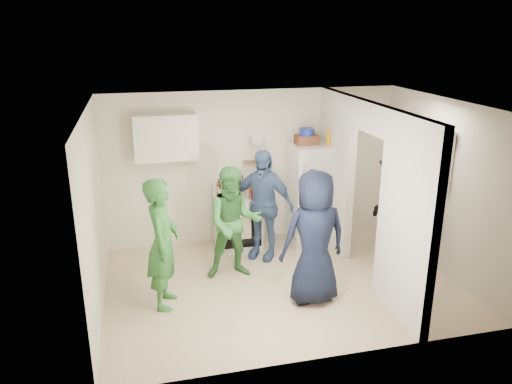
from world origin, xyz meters
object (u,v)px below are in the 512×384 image
at_px(wicker_basket, 307,140).
at_px(blue_bowl, 307,132).
at_px(stove, 238,222).
at_px(person_green_center, 234,223).
at_px(person_navy, 314,238).
at_px(person_nook, 398,208).
at_px(person_denim, 262,205).
at_px(fridge, 312,194).
at_px(person_green_left, 163,244).
at_px(yellow_cup_stack_top, 329,138).

bearing_deg(wicker_basket, blue_bowl, 0.00).
bearing_deg(stove, person_green_center, -104.41).
distance_m(person_green_center, person_navy, 1.25).
relative_size(stove, person_nook, 0.48).
xyz_separation_m(stove, person_denim, (0.29, -0.45, 0.43)).
relative_size(fridge, blue_bowl, 6.88).
xyz_separation_m(stove, blue_bowl, (1.13, 0.02, 1.42)).
bearing_deg(person_green_left, person_green_center, -47.91).
xyz_separation_m(stove, person_green_center, (-0.25, -0.96, 0.38)).
relative_size(person_denim, person_nook, 0.96).
height_order(wicker_basket, person_denim, wicker_basket).
xyz_separation_m(person_navy, person_nook, (1.57, 0.72, 0.01)).
distance_m(person_green_left, person_nook, 3.47).
bearing_deg(person_denim, wicker_basket, 66.69).
distance_m(stove, person_green_center, 1.06).
height_order(person_green_left, person_green_center, person_green_left).
xyz_separation_m(blue_bowl, person_nook, (1.05, -1.18, -0.96)).
distance_m(stove, person_green_left, 2.03).
bearing_deg(person_navy, stove, -75.09).
xyz_separation_m(fridge, wicker_basket, (-0.10, 0.05, 0.90)).
height_order(wicker_basket, person_green_center, wicker_basket).
xyz_separation_m(person_green_left, person_denim, (1.56, 1.08, 0.01)).
height_order(fridge, person_green_left, person_green_left).
distance_m(fridge, blue_bowl, 1.04).
xyz_separation_m(stove, fridge, (1.23, -0.03, 0.39)).
distance_m(wicker_basket, yellow_cup_stack_top, 0.36).
bearing_deg(fridge, stove, 178.61).
xyz_separation_m(person_denim, person_navy, (0.32, -1.42, 0.02)).
bearing_deg(wicker_basket, person_green_left, -147.15).
distance_m(stove, blue_bowl, 1.82).
distance_m(stove, person_denim, 0.68).
bearing_deg(yellow_cup_stack_top, person_green_left, -152.76).
height_order(person_green_left, person_nook, person_nook).
distance_m(person_denim, person_navy, 1.46).
xyz_separation_m(stove, wicker_basket, (1.13, 0.02, 1.29)).
xyz_separation_m(yellow_cup_stack_top, person_green_left, (-2.73, -1.40, -0.92)).
bearing_deg(person_navy, person_green_left, -13.40).
distance_m(wicker_basket, person_green_center, 1.93).
bearing_deg(person_green_center, stove, 79.42).
height_order(wicker_basket, person_navy, wicker_basket).
relative_size(fridge, wicker_basket, 4.71).
height_order(fridge, person_green_center, fridge).
bearing_deg(blue_bowl, fridge, -26.57).
height_order(stove, person_green_center, person_green_center).
xyz_separation_m(stove, person_nook, (2.18, -1.16, 0.46)).
distance_m(stove, yellow_cup_stack_top, 1.98).
bearing_deg(person_green_left, blue_bowl, -44.19).
height_order(fridge, person_denim, person_denim).
bearing_deg(person_green_center, person_navy, -42.83).
height_order(wicker_basket, person_green_left, wicker_basket).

